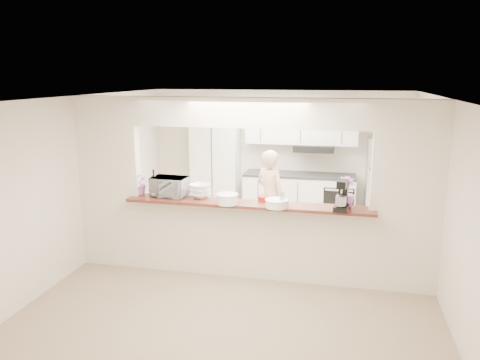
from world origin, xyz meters
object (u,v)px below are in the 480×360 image
(stand_mixer, at_px, (342,197))
(person, at_px, (270,198))
(refrigerator, at_px, (387,183))
(toaster_oven, at_px, (170,187))

(stand_mixer, distance_m, person, 1.96)
(refrigerator, relative_size, toaster_oven, 3.38)
(refrigerator, distance_m, toaster_oven, 4.14)
(toaster_oven, xyz_separation_m, stand_mixer, (2.40, -0.19, 0.04))
(refrigerator, bearing_deg, toaster_oven, -140.91)
(toaster_oven, distance_m, stand_mixer, 2.41)
(toaster_oven, bearing_deg, person, 50.49)
(refrigerator, relative_size, stand_mixer, 4.27)
(person, bearing_deg, toaster_oven, 79.11)
(stand_mixer, bearing_deg, refrigerator, 74.02)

